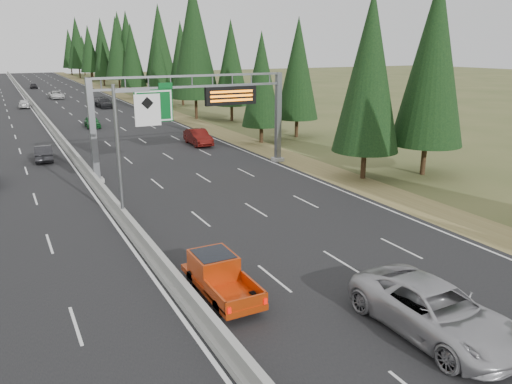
% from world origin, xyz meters
% --- Properties ---
extents(road, '(32.00, 260.00, 0.08)m').
position_xyz_m(road, '(0.00, 80.00, 0.04)').
color(road, black).
rests_on(road, ground).
extents(shoulder_right, '(3.60, 260.00, 0.06)m').
position_xyz_m(shoulder_right, '(17.80, 80.00, 0.03)').
color(shoulder_right, olive).
rests_on(shoulder_right, ground).
extents(median_barrier, '(0.70, 260.00, 0.85)m').
position_xyz_m(median_barrier, '(0.00, 80.00, 0.41)').
color(median_barrier, gray).
rests_on(median_barrier, road).
extents(sign_gantry, '(16.75, 0.98, 7.80)m').
position_xyz_m(sign_gantry, '(8.92, 34.88, 5.27)').
color(sign_gantry, slate).
rests_on(sign_gantry, road).
extents(hov_sign_pole, '(2.80, 0.50, 8.00)m').
position_xyz_m(hov_sign_pole, '(0.58, 24.97, 4.72)').
color(hov_sign_pole, slate).
rests_on(hov_sign_pole, road).
extents(tree_row_right, '(11.99, 240.14, 18.83)m').
position_xyz_m(tree_row_right, '(22.07, 88.89, 9.15)').
color(tree_row_right, black).
rests_on(tree_row_right, ground).
extents(silver_minivan, '(3.17, 6.66, 1.84)m').
position_xyz_m(silver_minivan, '(7.17, 8.00, 1.00)').
color(silver_minivan, '#A4A3A8').
rests_on(silver_minivan, road).
extents(red_pickup, '(1.76, 4.94, 1.61)m').
position_xyz_m(red_pickup, '(1.50, 14.49, 0.97)').
color(red_pickup, black).
rests_on(red_pickup, road).
extents(car_ahead_green, '(1.82, 4.18, 1.40)m').
position_xyz_m(car_ahead_green, '(4.85, 62.54, 0.78)').
color(car_ahead_green, '#155C24').
rests_on(car_ahead_green, road).
extents(car_ahead_dkred, '(1.88, 5.02, 1.64)m').
position_xyz_m(car_ahead_dkred, '(12.59, 45.42, 0.90)').
color(car_ahead_dkred, '#4E0E0B').
rests_on(car_ahead_dkred, road).
extents(car_ahead_dkgrey, '(2.59, 5.62, 1.59)m').
position_xyz_m(car_ahead_dkgrey, '(10.48, 83.45, 0.88)').
color(car_ahead_dkgrey, black).
rests_on(car_ahead_dkgrey, road).
extents(car_ahead_white, '(2.67, 5.41, 1.47)m').
position_xyz_m(car_ahead_white, '(5.08, 102.67, 0.82)').
color(car_ahead_white, silver).
rests_on(car_ahead_white, road).
extents(car_ahead_far, '(1.58, 3.90, 1.33)m').
position_xyz_m(car_ahead_far, '(3.06, 130.92, 0.74)').
color(car_ahead_far, black).
rests_on(car_ahead_far, road).
extents(car_onc_near, '(1.86, 4.39, 1.41)m').
position_xyz_m(car_onc_near, '(-2.49, 44.83, 0.78)').
color(car_onc_near, black).
rests_on(car_onc_near, road).
extents(car_onc_white, '(2.02, 4.42, 1.47)m').
position_xyz_m(car_onc_white, '(-1.50, 89.02, 0.81)').
color(car_onc_white, silver).
rests_on(car_onc_white, road).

